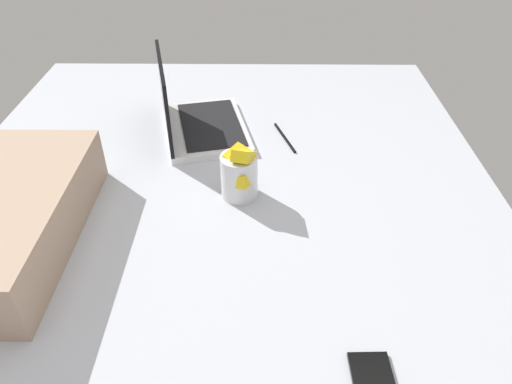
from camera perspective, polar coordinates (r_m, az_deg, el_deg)
name	(u,v)px	position (r cm, az deg, el deg)	size (l,w,h in cm)	color
bed_mattress	(219,239)	(119.14, -4.40, -5.62)	(180.00, 140.00, 18.00)	#B7BCC6
laptop	(195,119)	(142.69, -7.33, 8.65)	(37.38, 29.92, 23.00)	silver
snack_cup	(240,174)	(114.35, -1.98, 2.13)	(10.98, 9.00, 14.51)	silver
charger_cable	(285,138)	(140.63, 3.44, 6.52)	(17.00, 0.60, 0.60)	black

